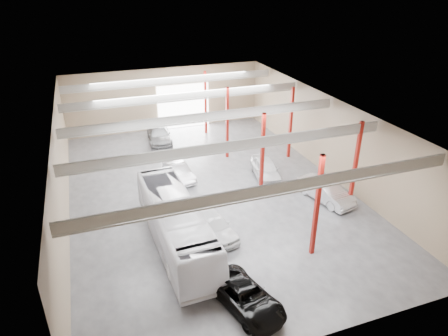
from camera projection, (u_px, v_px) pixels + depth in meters
depot_shell at (208, 133)px, 31.49m from camera, size 22.12×32.12×7.06m
coach_bus at (176, 223)px, 26.06m from camera, size 3.18×12.06×3.34m
black_sedan at (246, 297)px, 21.43m from camera, size 3.54×5.41×1.38m
car_row_a at (213, 225)px, 27.32m from camera, size 2.79×5.07×1.63m
car_row_b at (179, 172)px, 34.90m from camera, size 2.26×4.42×1.39m
car_row_c at (159, 135)px, 42.50m from camera, size 2.83×5.92×1.66m
car_right_near at (326, 191)px, 31.60m from camera, size 2.88×5.37×1.68m
car_right_far at (266, 169)px, 35.15m from camera, size 2.86×5.20×1.68m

